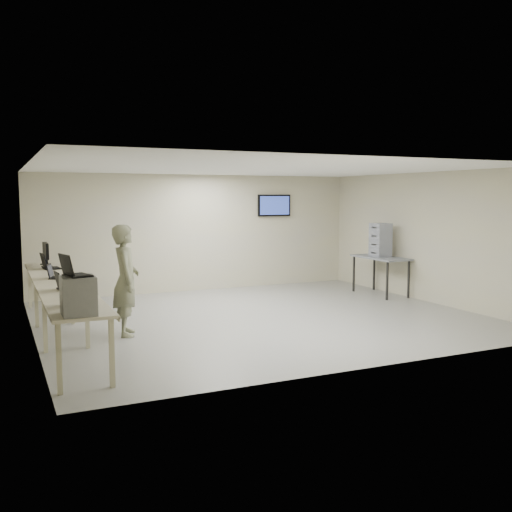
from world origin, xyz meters
name	(u,v)px	position (x,y,z in m)	size (l,w,h in m)	color
room	(261,243)	(0.03, 0.06, 1.41)	(8.01, 7.01, 2.81)	#959593
workbench	(60,287)	(-3.59, 0.00, 0.83)	(0.76, 6.00, 0.90)	beige
equipment_box	(78,295)	(-3.65, -2.75, 1.13)	(0.38, 0.44, 0.45)	gray
laptop_on_box	(73,271)	(-3.70, -2.75, 1.42)	(0.36, 0.40, 0.27)	black
laptop_0	(72,301)	(-3.65, -2.18, 0.97)	(0.35, 0.38, 0.26)	black
laptop_1	(64,285)	(-3.61, -0.85, 0.97)	(0.33, 0.39, 0.28)	black
laptop_2	(54,275)	(-3.62, 0.49, 0.97)	(0.35, 0.38, 0.25)	black
laptop_3	(48,265)	(-3.61, 1.86, 0.98)	(0.37, 0.43, 0.31)	black
monitor_near	(46,252)	(-3.60, 2.24, 1.19)	(0.21, 0.48, 0.48)	black
monitor_far	(45,251)	(-3.60, 2.67, 1.17)	(0.20, 0.45, 0.45)	black
soldier	(126,280)	(-2.59, -0.32, 0.91)	(0.67, 0.44, 1.83)	#6E7958
side_table	(381,260)	(3.60, 1.11, 0.82)	(0.69, 1.48, 0.89)	slate
storage_bins	(380,240)	(3.58, 1.11, 1.28)	(0.37, 0.41, 0.78)	#8E94A6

